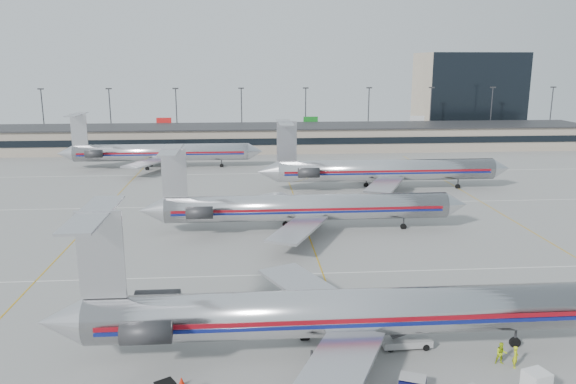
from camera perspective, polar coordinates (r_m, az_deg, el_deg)
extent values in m
plane|color=gray|center=(51.92, 5.08, -12.23)|extent=(260.00, 260.00, 0.00)
cube|color=silver|center=(61.00, 3.54, -8.24)|extent=(160.00, 0.15, 0.02)
cube|color=gray|center=(145.76, -1.17, 5.51)|extent=(160.00, 16.00, 6.00)
cube|color=black|center=(137.72, -0.98, 5.15)|extent=(160.00, 0.20, 1.60)
cube|color=#2D2D30|center=(145.39, -1.17, 6.72)|extent=(162.00, 17.00, 0.30)
cylinder|color=#38383D|center=(168.19, -23.60, 6.98)|extent=(0.30, 0.30, 15.00)
cube|color=#2D2D30|center=(167.70, -23.84, 9.56)|extent=(1.60, 0.40, 0.35)
cylinder|color=#38383D|center=(163.19, -17.58, 7.31)|extent=(0.30, 0.30, 15.00)
cube|color=#2D2D30|center=(162.69, -17.76, 9.97)|extent=(1.60, 0.40, 0.35)
cylinder|color=#38383D|center=(160.08, -11.24, 7.56)|extent=(0.30, 0.30, 15.00)
cube|color=#2D2D30|center=(159.56, -11.36, 10.28)|extent=(1.60, 0.40, 0.35)
cylinder|color=#38383D|center=(158.95, -4.73, 7.73)|extent=(0.30, 0.30, 15.00)
cube|color=#2D2D30|center=(158.44, -4.78, 10.46)|extent=(1.60, 0.40, 0.35)
cylinder|color=#38383D|center=(159.86, 1.79, 7.80)|extent=(0.30, 0.30, 15.00)
cube|color=#2D2D30|center=(159.35, 1.81, 10.52)|extent=(1.60, 0.40, 0.35)
cylinder|color=#38383D|center=(162.77, 8.17, 7.76)|extent=(0.30, 0.30, 15.00)
cube|color=#2D2D30|center=(162.26, 8.25, 10.44)|extent=(1.60, 0.40, 0.35)
cylinder|color=#38383D|center=(167.56, 14.24, 7.65)|extent=(0.30, 0.30, 15.00)
cube|color=#2D2D30|center=(167.07, 14.39, 10.24)|extent=(1.60, 0.40, 0.35)
cylinder|color=#38383D|center=(174.10, 19.92, 7.46)|extent=(0.30, 0.30, 15.00)
cube|color=#2D2D30|center=(173.63, 20.11, 9.95)|extent=(1.60, 0.40, 0.35)
cylinder|color=#38383D|center=(182.19, 25.13, 7.23)|extent=(0.30, 0.30, 15.00)
cube|color=#2D2D30|center=(181.73, 25.36, 9.60)|extent=(1.60, 0.40, 0.35)
cube|color=tan|center=(188.07, 17.76, 9.51)|extent=(30.00, 20.00, 25.00)
cylinder|color=silver|center=(44.19, 5.94, -12.08)|extent=(39.05, 3.61, 3.61)
cone|color=#BDBDC2|center=(45.69, -22.02, -12.14)|extent=(3.51, 3.61, 3.61)
cube|color=maroon|center=(42.52, 6.39, -12.93)|extent=(37.09, 0.05, 0.34)
cube|color=navy|center=(42.69, 6.38, -13.40)|extent=(37.09, 0.05, 0.27)
cube|color=#BDBDC2|center=(50.49, 2.32, -9.91)|extent=(9.08, 13.23, 0.31)
cube|color=#BDBDC2|center=(38.39, 4.78, -17.85)|extent=(9.08, 13.23, 0.31)
cube|color=#BDBDC2|center=(42.93, -18.48, -6.10)|extent=(3.32, 0.24, 6.64)
cube|color=#BDBDC2|center=(42.12, -19.17, -2.08)|extent=(2.34, 10.25, 0.18)
cylinder|color=#2D2D30|center=(46.52, -13.07, -10.64)|extent=(3.51, 1.66, 1.66)
cylinder|color=#2D2D30|center=(41.55, -14.22, -13.70)|extent=(3.51, 1.66, 1.66)
cylinder|color=#2D2D30|center=(49.48, 22.10, -13.50)|extent=(0.20, 0.20, 1.61)
cylinder|color=#2D2D30|center=(42.93, 2.42, -16.74)|extent=(0.20, 0.20, 1.61)
cylinder|color=#2D2D30|center=(47.03, 1.73, -13.92)|extent=(0.20, 0.20, 1.61)
cylinder|color=black|center=(49.69, 22.05, -13.98)|extent=(0.88, 0.29, 0.88)
cylinder|color=silver|center=(74.64, 2.01, -1.58)|extent=(37.50, 3.47, 3.47)
cone|color=silver|center=(79.43, 16.69, -1.24)|extent=(3.00, 3.47, 3.47)
cone|color=#BDBDC2|center=(75.22, -13.66, -1.84)|extent=(3.37, 3.47, 3.47)
cube|color=maroon|center=(72.93, 2.16, -1.82)|extent=(35.62, 0.05, 0.33)
cube|color=navy|center=(73.03, 2.16, -2.11)|extent=(35.62, 0.05, 0.26)
cube|color=#BDBDC2|center=(81.03, 0.18, -1.08)|extent=(8.72, 12.71, 0.30)
cube|color=#BDBDC2|center=(68.43, 1.05, -3.76)|extent=(8.72, 12.71, 0.30)
cube|color=#BDBDC2|center=(73.69, -11.49, 1.89)|extent=(3.19, 0.23, 6.37)
cube|color=#BDBDC2|center=(73.22, -11.82, 4.19)|extent=(2.25, 9.84, 0.17)
cylinder|color=#2D2D30|center=(76.95, -8.68, -1.06)|extent=(3.37, 1.59, 1.59)
cylinder|color=#2D2D30|center=(71.80, -8.98, -2.10)|extent=(3.37, 1.59, 1.59)
cylinder|color=#2D2D30|center=(77.83, 11.66, -3.15)|extent=(0.19, 0.19, 1.55)
cylinder|color=#2D2D30|center=(72.92, -0.01, -3.98)|extent=(0.19, 0.19, 1.55)
cylinder|color=#2D2D30|center=(77.22, -0.26, -3.00)|extent=(0.19, 0.19, 1.55)
cylinder|color=black|center=(77.95, 11.64, -3.47)|extent=(0.84, 0.28, 0.84)
cylinder|color=silver|center=(100.58, 9.98, 2.20)|extent=(38.39, 3.74, 3.74)
cone|color=silver|center=(107.61, 20.79, 2.25)|extent=(3.23, 3.74, 3.74)
cone|color=#BDBDC2|center=(97.56, -2.08, 2.06)|extent=(3.64, 3.74, 3.74)
cube|color=maroon|center=(98.76, 10.25, 2.08)|extent=(36.47, 0.05, 0.35)
cube|color=navy|center=(98.84, 10.24, 1.85)|extent=(36.47, 0.05, 0.28)
cube|color=#BDBDC2|center=(107.06, 7.99, 2.37)|extent=(9.40, 13.70, 0.32)
cube|color=#BDBDC2|center=(93.57, 9.81, 0.76)|extent=(9.40, 13.70, 0.32)
cube|color=#BDBDC2|center=(96.87, -0.13, 5.17)|extent=(3.43, 0.25, 6.87)
cube|color=#BDBDC2|center=(96.46, -0.31, 7.07)|extent=(2.42, 10.61, 0.18)
cylinder|color=#2D2D30|center=(100.82, 1.76, 2.59)|extent=(3.64, 1.72, 1.72)
cylinder|color=#2D2D30|center=(95.19, 2.13, 1.97)|extent=(3.64, 1.72, 1.72)
cylinder|color=#2D2D30|center=(105.10, 16.88, 0.79)|extent=(0.20, 0.20, 1.67)
cylinder|color=#2D2D30|center=(98.11, 8.54, 0.37)|extent=(0.20, 0.20, 1.67)
cylinder|color=#2D2D30|center=(102.73, 7.95, 0.96)|extent=(0.20, 0.20, 1.67)
cylinder|color=black|center=(105.20, 16.86, 0.54)|extent=(0.91, 0.30, 0.91)
cylinder|color=silver|center=(122.77, -12.67, 3.95)|extent=(36.71, 3.57, 3.57)
cone|color=silver|center=(121.49, -3.32, 4.15)|extent=(3.09, 3.57, 3.57)
cone|color=#BDBDC2|center=(127.25, -21.67, 3.66)|extent=(3.48, 3.57, 3.57)
cube|color=maroon|center=(121.00, -12.79, 3.88)|extent=(34.87, 0.05, 0.34)
cube|color=navy|center=(121.06, -12.78, 3.70)|extent=(34.87, 0.05, 0.27)
cube|color=#BDBDC2|center=(129.82, -13.08, 3.98)|extent=(8.98, 13.10, 0.31)
cube|color=#BDBDC2|center=(116.64, -14.05, 2.93)|extent=(8.98, 13.10, 0.31)
cube|color=#BDBDC2|center=(125.69, -20.47, 5.99)|extent=(3.28, 0.24, 6.57)
cube|color=#BDBDC2|center=(125.47, -20.71, 7.38)|extent=(2.32, 10.14, 0.17)
cylinder|color=#2D2D30|center=(128.05, -18.52, 4.09)|extent=(3.48, 1.64, 1.64)
cylinder|color=#2D2D30|center=(122.78, -19.12, 3.68)|extent=(3.48, 1.64, 1.64)
cylinder|color=#2D2D30|center=(122.02, -6.76, 2.89)|extent=(0.19, 0.19, 1.59)
cylinder|color=#2D2D30|center=(121.40, -14.12, 2.53)|extent=(0.19, 0.19, 1.59)
cylinder|color=#2D2D30|center=(125.90, -13.77, 2.92)|extent=(0.19, 0.19, 1.59)
cylinder|color=black|center=(122.10, -6.75, 2.68)|extent=(0.87, 0.29, 0.87)
cube|color=black|center=(39.24, -12.40, -18.43)|extent=(1.54, 1.47, 0.08)
cube|color=#0A0B39|center=(41.77, 12.53, -18.45)|extent=(2.12, 1.82, 0.66)
cube|color=gray|center=(41.53, 12.57, -17.89)|extent=(2.12, 1.82, 0.06)
cylinder|color=black|center=(42.55, 13.20, -18.40)|extent=(0.34, 0.13, 0.34)
cylinder|color=black|center=(42.20, 11.40, -18.59)|extent=(0.34, 0.13, 0.34)
cube|color=silver|center=(43.17, 23.92, -17.24)|extent=(1.86, 1.79, 1.51)
cube|color=gray|center=(46.99, 11.93, -14.68)|extent=(3.97, 1.57, 0.54)
cube|color=#2D2D30|center=(46.60, 12.80, -13.24)|extent=(4.01, 1.14, 1.40)
cylinder|color=black|center=(47.98, 13.39, -14.43)|extent=(0.54, 0.17, 0.54)
cylinder|color=black|center=(46.98, 13.85, -15.09)|extent=(0.54, 0.17, 0.54)
cylinder|color=black|center=(47.24, 10.01, -14.72)|extent=(0.54, 0.17, 0.54)
cylinder|color=black|center=(46.22, 10.39, -15.40)|extent=(0.54, 0.17, 0.54)
imported|color=#B6C612|center=(46.46, 22.11, -15.25)|extent=(0.63, 0.73, 1.69)
imported|color=#A3C212|center=(46.52, 20.85, -15.08)|extent=(0.94, 0.79, 1.72)
cone|color=red|center=(42.12, -10.77, -18.37)|extent=(0.56, 0.56, 0.66)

